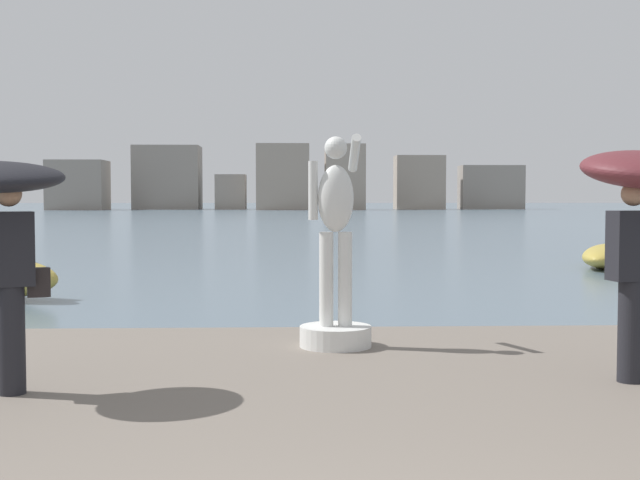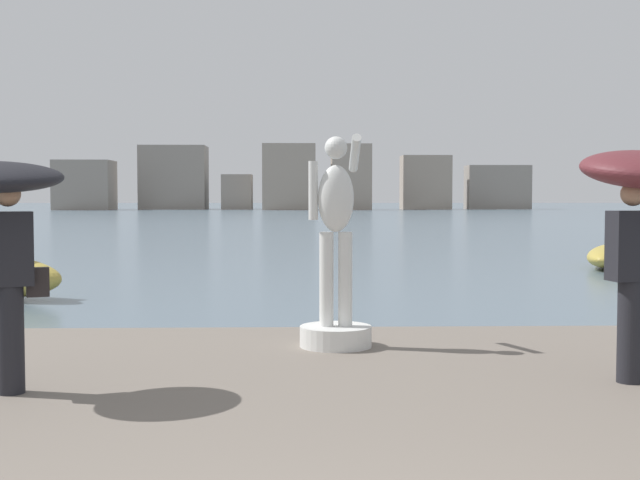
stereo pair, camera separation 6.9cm
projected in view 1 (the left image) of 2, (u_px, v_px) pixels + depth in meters
The scene contains 4 objects.
ground_plane at pixel (295, 236), 42.51m from camera, with size 400.00×400.00×0.00m, color slate.
statue_white_figure at pixel (336, 274), 8.96m from camera, with size 0.77×0.95×2.27m.
boat_leftward at pixel (608, 256), 23.76m from camera, with size 3.02×4.17×0.65m.
distant_skyline at pixel (266, 181), 124.50m from camera, with size 69.95×11.95×9.52m.
Camera 1 is at (-0.33, -2.48, 2.01)m, focal length 47.30 mm.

